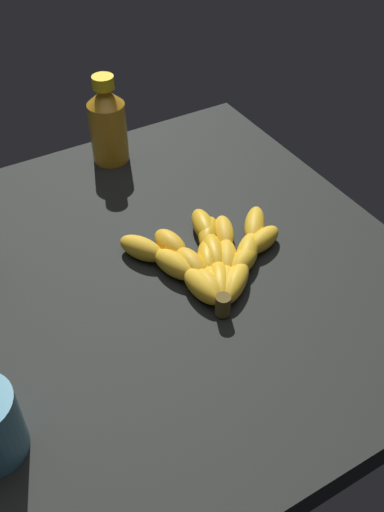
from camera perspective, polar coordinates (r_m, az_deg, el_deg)
ground_plane at (r=81.95cm, az=-3.74°, el=-2.78°), size 71.83×70.36×4.82cm
banana_bunch at (r=79.86cm, az=2.14°, el=-0.27°), size 20.00×23.62×3.30cm
honey_bottle at (r=99.66cm, az=-8.38°, el=12.92°), size 6.27×6.27×15.33cm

